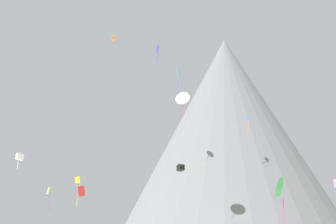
{
  "coord_description": "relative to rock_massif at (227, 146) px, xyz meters",
  "views": [
    {
      "loc": [
        -3.93,
        -24.65,
        3.58
      ],
      "look_at": [
        -2.03,
        39.03,
        20.58
      ],
      "focal_mm": 42.61,
      "sensor_mm": 36.0,
      "label": 1
    }
  ],
  "objects": [
    {
      "name": "kite_orange_high",
      "position": [
        -28.03,
        -24.76,
        18.67
      ],
      "size": [
        0.91,
        0.86,
        0.98
      ],
      "rotation": [
        0.0,
        0.0,
        1.78
      ],
      "color": "orange"
    },
    {
      "name": "kite_white_low",
      "position": [
        -40.48,
        -38.65,
        -8.72
      ],
      "size": [
        1.48,
        1.46,
        2.55
      ],
      "rotation": [
        0.0,
        0.0,
        2.18
      ],
      "color": "white"
    },
    {
      "name": "rock_massif",
      "position": [
        0.0,
        0.0,
        0.0
      ],
      "size": [
        56.62,
        58.56,
        51.61
      ],
      "color": "slate",
      "rests_on": "ground_plane"
    },
    {
      "name": "kite_indigo_high",
      "position": [
        -18.37,
        -25.92,
        15.81
      ],
      "size": [
        0.95,
        1.74,
        3.9
      ],
      "rotation": [
        0.0,
        0.0,
        1.96
      ],
      "color": "#5138B2"
    },
    {
      "name": "kite_black_low",
      "position": [
        -14.78,
        -39.31,
        -10.47
      ],
      "size": [
        1.33,
        1.35,
        1.07
      ],
      "rotation": [
        0.0,
        0.0,
        0.51
      ],
      "color": "black"
    },
    {
      "name": "kite_yellow_low",
      "position": [
        -32.94,
        -28.65,
        -12.12
      ],
      "size": [
        1.16,
        0.75,
        5.42
      ],
      "rotation": [
        0.0,
        0.0,
        1.86
      ],
      "color": "yellow"
    },
    {
      "name": "kite_lime_low",
      "position": [
        -40.09,
        -21.13,
        -13.62
      ],
      "size": [
        0.71,
        0.75,
        4.71
      ],
      "rotation": [
        0.0,
        0.0,
        1.7
      ],
      "color": "#8CD133"
    },
    {
      "name": "kite_blue_mid",
      "position": [
        0.18,
        -22.72,
        1.42
      ],
      "size": [
        0.74,
        0.68,
        4.06
      ],
      "rotation": [
        0.0,
        0.0,
        1.78
      ],
      "color": "blue"
    },
    {
      "name": "kite_magenta_mid",
      "position": [
        -13.88,
        -32.78,
        3.02
      ],
      "size": [
        2.81,
        1.96,
        4.75
      ],
      "rotation": [
        0.0,
        0.0,
        2.79
      ],
      "color": "#D1339E"
    },
    {
      "name": "kite_red_low",
      "position": [
        -30.23,
        -39.49,
        -14.14
      ],
      "size": [
        1.16,
        0.72,
        1.73
      ],
      "rotation": [
        0.0,
        0.0,
        2.81
      ],
      "color": "red"
    },
    {
      "name": "kite_green_low",
      "position": [
        -5.26,
        -59.41,
        -15.08
      ],
      "size": [
        1.88,
        2.3,
        6.32
      ],
      "rotation": [
        0.0,
        0.0,
        0.99
      ],
      "color": "green"
    },
    {
      "name": "kite_cyan_mid",
      "position": [
        -15.64,
        -49.28,
        1.18
      ],
      "size": [
        0.57,
        0.73,
        4.81
      ],
      "rotation": [
        0.0,
        0.0,
        0.54
      ],
      "color": "#33BCDB"
    }
  ]
}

